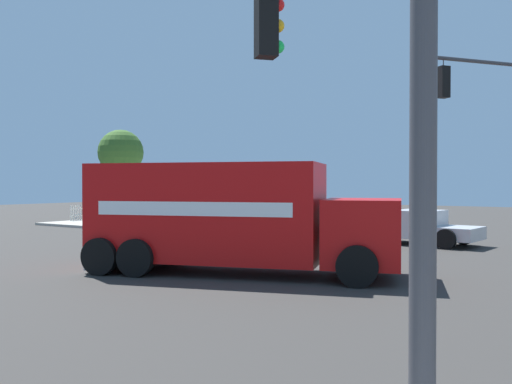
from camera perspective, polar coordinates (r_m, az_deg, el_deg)
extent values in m
plane|color=#33302D|center=(15.80, -5.19, -8.04)|extent=(100.00, 100.00, 0.00)
cube|color=#9E998E|center=(34.34, -8.51, -3.11)|extent=(11.54, 11.54, 0.14)
cube|color=red|center=(15.18, -5.11, -2.06)|extent=(4.30, 6.72, 2.64)
cube|color=red|center=(14.33, 11.09, -4.13)|extent=(2.89, 2.57, 1.70)
cube|color=black|center=(14.28, 14.52, -2.79)|extent=(1.93, 0.73, 0.88)
cube|color=#B2B2B7|center=(16.61, -15.09, -6.96)|extent=(2.25, 0.93, 0.21)
cube|color=white|center=(16.32, -3.66, -1.39)|extent=(1.72, 5.00, 0.36)
cube|color=white|center=(14.05, -6.80, -1.76)|extent=(1.72, 5.00, 0.36)
cylinder|color=black|center=(15.64, 11.20, -6.29)|extent=(0.59, 1.04, 1.00)
cylinder|color=black|center=(13.19, 10.50, -7.63)|extent=(0.59, 1.04, 1.00)
cylinder|color=black|center=(17.00, -8.58, -5.71)|extent=(0.59, 1.04, 1.00)
cylinder|color=black|center=(14.77, -12.44, -6.72)|extent=(0.59, 1.04, 1.00)
cylinder|color=black|center=(17.44, -11.77, -5.56)|extent=(0.59, 1.04, 1.00)
cylinder|color=black|center=(15.28, -15.97, -6.48)|extent=(0.59, 1.04, 1.00)
cylinder|color=#38383D|center=(4.28, 17.04, 7.59)|extent=(0.20, 0.20, 5.62)
cube|color=black|center=(8.42, 1.07, 16.98)|extent=(0.42, 0.42, 0.95)
sphere|color=red|center=(8.56, 2.29, 18.90)|extent=(0.20, 0.20, 0.20)
sphere|color=#EFA314|center=(8.47, 2.29, 16.91)|extent=(0.20, 0.20, 0.20)
sphere|color=#19CC4C|center=(8.39, 2.29, 14.88)|extent=(0.20, 0.20, 0.20)
cylinder|color=#38383D|center=(19.31, 23.97, 12.15)|extent=(4.03, 3.04, 0.12)
cylinder|color=#38383D|center=(17.92, 18.94, 12.66)|extent=(0.03, 0.03, 0.25)
cube|color=black|center=(17.81, 18.93, 10.77)|extent=(0.42, 0.42, 0.95)
sphere|color=red|center=(18.00, 18.57, 11.68)|extent=(0.20, 0.20, 0.20)
sphere|color=#EFA314|center=(17.95, 18.57, 10.71)|extent=(0.20, 0.20, 0.20)
sphere|color=#19CC4C|center=(17.90, 18.57, 9.73)|extent=(0.20, 0.20, 0.20)
cube|color=#B7BABF|center=(22.52, 20.39, -4.07)|extent=(2.08, 1.67, 0.50)
cube|color=#B7BABF|center=(23.06, 16.61, -3.19)|extent=(2.10, 1.87, 1.10)
cube|color=black|center=(23.04, 16.62, -2.47)|extent=(1.92, 1.59, 0.48)
cube|color=#B7BABF|center=(23.85, 12.49, -3.70)|extent=(2.13, 2.17, 0.55)
cylinder|color=black|center=(23.53, 20.86, -4.23)|extent=(0.31, 0.78, 0.76)
cylinder|color=black|center=(21.64, 19.19, -4.66)|extent=(0.31, 0.78, 0.76)
cylinder|color=black|center=(24.81, 13.29, -3.93)|extent=(0.31, 0.78, 0.76)
cylinder|color=black|center=(23.02, 11.11, -4.30)|extent=(0.31, 0.78, 0.76)
cylinder|color=navy|center=(34.59, -16.34, -2.27)|extent=(0.14, 0.14, 0.87)
cylinder|color=navy|center=(34.52, -16.09, -2.27)|extent=(0.14, 0.14, 0.87)
cube|color=#BF333F|center=(34.52, -16.22, -1.00)|extent=(0.35, 0.40, 0.65)
sphere|color=#936B4C|center=(34.51, -16.22, -0.27)|extent=(0.24, 0.24, 0.24)
cylinder|color=#BF333F|center=(34.61, -16.55, -0.95)|extent=(0.09, 0.09, 0.59)
cylinder|color=#BF333F|center=(34.43, -15.89, -0.95)|extent=(0.09, 0.09, 0.59)
cube|color=silver|center=(40.58, -11.04, -1.74)|extent=(0.08, 0.04, 0.95)
cube|color=silver|center=(40.46, -11.22, -1.74)|extent=(0.08, 0.04, 0.95)
cube|color=silver|center=(40.33, -11.40, -1.75)|extent=(0.08, 0.04, 0.95)
cube|color=silver|center=(40.20, -11.58, -1.76)|extent=(0.08, 0.04, 0.95)
cube|color=silver|center=(40.08, -11.77, -1.77)|extent=(0.08, 0.04, 0.95)
cube|color=silver|center=(39.95, -11.95, -1.78)|extent=(0.08, 0.04, 0.95)
cube|color=silver|center=(39.83, -12.14, -1.79)|extent=(0.08, 0.04, 0.95)
cube|color=silver|center=(39.70, -12.32, -1.80)|extent=(0.08, 0.04, 0.95)
cube|color=silver|center=(39.58, -12.51, -1.81)|extent=(0.08, 0.04, 0.95)
cube|color=silver|center=(39.45, -12.70, -1.82)|extent=(0.08, 0.04, 0.95)
cube|color=silver|center=(39.33, -12.89, -1.82)|extent=(0.08, 0.04, 0.95)
cube|color=silver|center=(39.20, -13.08, -1.83)|extent=(0.08, 0.04, 0.95)
cube|color=silver|center=(39.08, -13.27, -1.84)|extent=(0.08, 0.04, 0.95)
cube|color=silver|center=(38.96, -13.47, -1.85)|extent=(0.08, 0.04, 0.95)
cube|color=silver|center=(38.84, -13.66, -1.86)|extent=(0.08, 0.04, 0.95)
cube|color=silver|center=(38.72, -13.86, -1.87)|extent=(0.08, 0.04, 0.95)
cube|color=silver|center=(38.59, -14.06, -1.88)|extent=(0.08, 0.04, 0.95)
cube|color=silver|center=(38.47, -14.25, -1.89)|extent=(0.08, 0.04, 0.95)
cube|color=silver|center=(38.35, -14.45, -1.90)|extent=(0.08, 0.04, 0.95)
cube|color=silver|center=(38.23, -14.66, -1.91)|extent=(0.08, 0.04, 0.95)
cube|color=silver|center=(38.12, -14.86, -1.92)|extent=(0.08, 0.04, 0.95)
cube|color=silver|center=(38.00, -15.06, -1.93)|extent=(0.08, 0.04, 0.95)
cube|color=silver|center=(37.88, -15.27, -1.94)|extent=(0.08, 0.04, 0.95)
cube|color=silver|center=(37.76, -15.47, -1.94)|extent=(0.08, 0.04, 0.95)
cube|color=silver|center=(37.64, -15.68, -1.95)|extent=(0.08, 0.04, 0.95)
cube|color=silver|center=(37.53, -15.89, -1.96)|extent=(0.08, 0.04, 0.95)
cube|color=silver|center=(37.41, -16.10, -1.97)|extent=(0.08, 0.04, 0.95)
cube|color=silver|center=(37.29, -16.31, -1.98)|extent=(0.08, 0.04, 0.95)
cube|color=silver|center=(37.18, -16.52, -1.99)|extent=(0.08, 0.04, 0.95)
cube|color=silver|center=(37.06, -16.74, -2.00)|extent=(0.08, 0.04, 0.95)
cube|color=silver|center=(36.95, -16.95, -2.01)|extent=(0.08, 0.04, 0.95)
cube|color=silver|center=(36.84, -17.17, -2.02)|extent=(0.08, 0.04, 0.95)
cube|color=silver|center=(36.72, -17.39, -2.03)|extent=(0.08, 0.04, 0.95)
cube|color=silver|center=(36.61, -17.61, -2.04)|extent=(0.08, 0.04, 0.95)
cube|color=silver|center=(36.50, -17.83, -2.05)|extent=(0.08, 0.04, 0.95)
cube|color=silver|center=(36.39, -18.05, -2.06)|extent=(0.08, 0.04, 0.95)
cube|color=silver|center=(36.28, -18.27, -2.07)|extent=(0.08, 0.04, 0.95)
cube|color=silver|center=(36.17, -18.50, -2.08)|extent=(0.08, 0.04, 0.95)
cube|color=silver|center=(36.06, -18.72, -2.09)|extent=(0.08, 0.04, 0.95)
cube|color=silver|center=(38.24, -14.68, -1.55)|extent=(6.94, 0.03, 0.07)
cube|color=silver|center=(38.26, -14.67, -2.19)|extent=(6.94, 0.03, 0.07)
cylinder|color=brown|center=(36.74, -13.90, -0.22)|extent=(0.32, 0.32, 3.26)
sphere|color=#386023|center=(36.79, -13.92, 4.04)|extent=(2.94, 2.94, 2.94)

